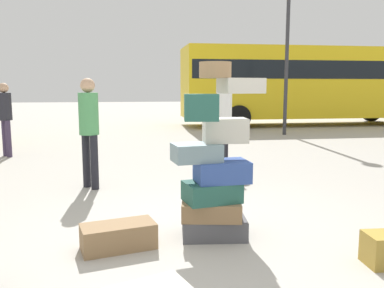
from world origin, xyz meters
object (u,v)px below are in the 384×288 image
Objects in this scene: person_passerby_in_red at (89,123)px; parked_bus at (313,81)px; person_bearded_onlooker at (224,114)px; lamp_post at (288,25)px; person_tourist_with_camera at (5,113)px; suitcase_tower at (215,171)px; suitcase_brown_white_trunk at (118,236)px; suitcase_charcoal_upright_blue at (226,179)px.

parked_bus is (8.21, 9.53, 0.82)m from person_passerby_in_red.
person_passerby_in_red is 0.16× the size of parked_bus.
lamp_post reaches higher than person_bearded_onlooker.
person_passerby_in_red is at bearing -30.96° from person_bearded_onlooker.
person_tourist_with_camera is at bearing -148.60° from parked_bus.
person_tourist_with_camera is (-3.64, 5.55, 0.29)m from suitcase_tower.
suitcase_brown_white_trunk is 0.41× the size of person_bearded_onlooker.
suitcase_tower is 1.04× the size of person_bearded_onlooker.
parked_bus reaches higher than person_bearded_onlooker.
person_bearded_onlooker reaches higher than person_passerby_in_red.
lamp_post is at bearing 173.56° from person_bearded_onlooker.
suitcase_brown_white_trunk is at bearing -170.60° from suitcase_tower.
suitcase_charcoal_upright_blue is at bearing 16.31° from person_tourist_with_camera.
suitcase_brown_white_trunk is at bearing 0.86° from person_bearded_onlooker.
person_passerby_in_red is (-0.49, 2.47, 0.89)m from suitcase_brown_white_trunk.
person_tourist_with_camera reaches higher than suitcase_brown_white_trunk.
lamp_post is (4.22, 8.62, 2.85)m from suitcase_tower.
person_bearded_onlooker is (1.02, 3.85, 0.34)m from suitcase_tower.
suitcase_brown_white_trunk is at bearing -120.72° from lamp_post.
suitcase_brown_white_trunk is at bearing -122.58° from parked_bus.
suitcase_brown_white_trunk is at bearing -27.87° from person_passerby_in_red.
person_passerby_in_red reaches higher than person_tourist_with_camera.
person_bearded_onlooker is at bearing 82.49° from person_passerby_in_red.
person_passerby_in_red is 0.32× the size of lamp_post.
suitcase_tower is 2.57× the size of suitcase_brown_white_trunk.
suitcase_tower is 3.57× the size of suitcase_charcoal_upright_blue.
lamp_post is (7.87, 3.07, 2.56)m from person_tourist_with_camera.
person_bearded_onlooker is at bearing 77.97° from suitcase_charcoal_upright_blue.
suitcase_tower is 1.07× the size of person_passerby_in_red.
suitcase_charcoal_upright_blue is 2.84m from suitcase_brown_white_trunk.
lamp_post is (-2.50, -3.22, 1.72)m from parked_bus.
parked_bus reaches higher than person_tourist_with_camera.
suitcase_brown_white_trunk is at bearing -125.01° from suitcase_charcoal_upright_blue.
suitcase_tower is 13.66m from parked_bus.
person_tourist_with_camera is 12.15m from parked_bus.
lamp_post is at bearing 63.89° from suitcase_tower.
suitcase_charcoal_upright_blue is 8.15m from lamp_post.
person_bearded_onlooker is 9.85m from parked_bus.
suitcase_tower is at bearing -2.07° from person_tourist_with_camera.
person_bearded_onlooker reaches higher than suitcase_charcoal_upright_blue.
suitcase_tower is 2.76m from person_passerby_in_red.
lamp_post is at bearing 75.97° from person_tourist_with_camera.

